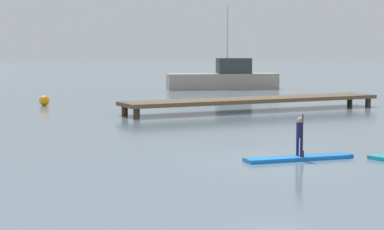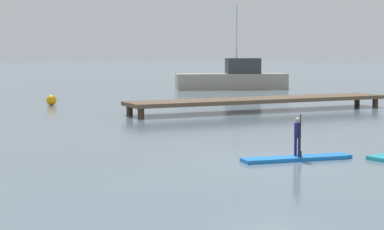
% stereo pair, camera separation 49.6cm
% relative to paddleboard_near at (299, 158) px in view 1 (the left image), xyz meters
% --- Properties ---
extents(ground_plane, '(240.00, 240.00, 0.00)m').
position_rel_paddleboard_near_xyz_m(ground_plane, '(-0.75, 0.18, -0.05)').
color(ground_plane, slate).
extents(paddleboard_near, '(3.18, 0.95, 0.10)m').
position_rel_paddleboard_near_xyz_m(paddleboard_near, '(0.00, 0.00, 0.00)').
color(paddleboard_near, blue).
rests_on(paddleboard_near, ground).
extents(paddler_child_solo, '(0.21, 0.38, 1.17)m').
position_rel_paddleboard_near_xyz_m(paddler_child_solo, '(-0.00, -0.01, 0.65)').
color(paddler_child_solo, '#19194C').
rests_on(paddler_child_solo, paddleboard_near).
extents(fishing_boat_green_midground, '(8.17, 4.43, 5.98)m').
position_rel_paddleboard_near_xyz_m(fishing_boat_green_midground, '(13.06, 27.67, 0.71)').
color(fishing_boat_green_midground, '#9E9384').
rests_on(fishing_boat_green_midground, ground).
extents(floating_dock, '(13.24, 2.03, 0.62)m').
position_rel_paddleboard_near_xyz_m(floating_dock, '(6.26, 12.47, 0.47)').
color(floating_dock, brown).
rests_on(floating_dock, ground).
extents(mooring_buoy_mid, '(0.53, 0.53, 0.53)m').
position_rel_paddleboard_near_xyz_m(mooring_buoy_mid, '(-2.02, 19.74, 0.22)').
color(mooring_buoy_mid, orange).
rests_on(mooring_buoy_mid, ground).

